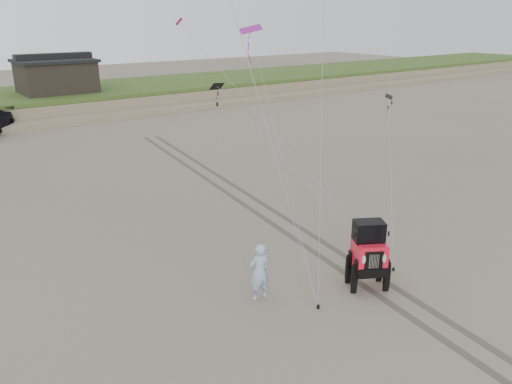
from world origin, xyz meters
The scene contains 9 objects.
ground centered at (0.00, 0.00, 0.00)m, with size 160.00×160.00×0.00m, color #6B6054.
dune_ridge centered at (0.00, 37.50, 0.82)m, with size 160.00×14.25×1.73m.
cabin centered at (2.00, 37.00, 3.24)m, with size 6.40×5.40×3.35m.
jeep centered at (0.43, -0.41, 0.87)m, with size 2.02×4.68×1.74m, color red, non-canonical shape.
man centered at (-2.67, 1.09, 0.90)m, with size 0.65×0.43×1.79m, color #87AFD1.
kite_flock centered at (3.42, 9.43, 8.71)m, with size 7.54×8.99×7.34m.
stake_main centered at (-1.63, -0.40, 0.06)m, with size 0.08×0.08×0.12m, color black.
stake_aux centered at (1.98, -0.23, 0.06)m, with size 0.08×0.08×0.12m, color black.
tire_tracks centered at (2.00, 8.00, 0.00)m, with size 5.22×29.74×0.01m.
Camera 1 is at (-10.62, -9.42, 8.05)m, focal length 35.00 mm.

